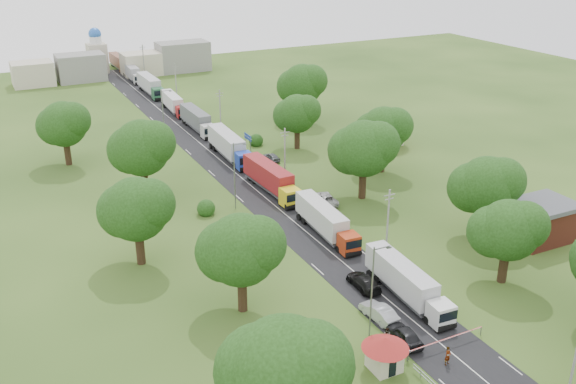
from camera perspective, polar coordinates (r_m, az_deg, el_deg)
ground at (r=83.42m, az=2.79°, el=-4.52°), size 260.00×260.00×0.00m
road at (r=99.66m, az=-2.85°, el=0.17°), size 8.00×200.00×0.04m
boom_barrier at (r=64.82m, az=12.91°, el=-13.01°), size 9.22×0.35×1.18m
guard_booth at (r=61.04m, az=8.62°, el=-13.68°), size 4.40×4.40×3.45m
info_sign at (r=113.49m, az=-3.59°, el=4.61°), size 0.12×3.10×4.10m
pole_1 at (r=78.80m, az=8.86°, el=-2.70°), size 1.60×0.24×9.00m
pole_2 at (r=101.02m, az=-0.28°, el=3.36°), size 1.60×0.24×9.00m
pole_3 at (r=125.57m, az=-6.04°, el=7.11°), size 1.60×0.24×9.00m
pole_4 at (r=151.32m, az=-9.93°, el=9.58°), size 1.60×0.24×9.00m
pole_5 at (r=177.76m, az=-12.71°, el=11.29°), size 1.60×0.24×9.00m
lamp_0 at (r=63.45m, az=7.59°, el=-8.40°), size 2.03×0.22×10.00m
lamp_1 at (r=91.41m, az=-4.70°, el=1.74°), size 2.03×0.22×10.00m
lamp_2 at (r=123.02m, az=-10.98°, el=6.91°), size 2.03×0.22×10.00m
tree_2 at (r=75.85m, az=18.95°, el=-3.18°), size 8.00×8.00×10.10m
tree_3 at (r=85.98m, az=17.20°, el=0.57°), size 8.80×8.80×11.07m
tree_4 at (r=94.68m, az=6.73°, el=3.89°), size 9.60×9.60×12.05m
tree_5 at (r=106.01m, az=8.45°, el=5.49°), size 8.80×8.80×11.07m
tree_6 at (r=116.58m, az=0.79°, el=6.99°), size 8.00×8.00×10.10m
tree_7 at (r=133.22m, az=1.25°, el=9.54°), size 9.60×9.60×12.05m
tree_9 at (r=48.92m, az=-0.45°, el=-15.49°), size 9.60×9.60×12.05m
tree_10 at (r=66.37m, az=-4.26°, el=-5.10°), size 8.80×8.80×11.07m
tree_11 at (r=77.50m, az=-13.37°, el=-1.45°), size 8.80×8.80×11.07m
tree_12 at (r=96.78m, az=-12.92°, el=3.88°), size 9.60×9.60×12.05m
tree_13 at (r=114.50m, az=-19.34°, el=5.74°), size 8.80×8.80×11.07m
house_brick at (r=89.25m, az=21.49°, el=-2.41°), size 8.60×6.60×5.20m
house_cream at (r=120.73m, az=8.29°, el=5.85°), size 10.08×10.08×5.80m
distant_town at (r=181.69m, az=-14.58°, el=10.97°), size 52.00×8.00×8.00m
church at (r=188.16m, az=-16.62°, el=11.74°), size 5.00×5.00×12.30m
truck_0 at (r=71.81m, az=10.42°, el=-7.86°), size 3.04×14.04×3.88m
truck_1 at (r=84.65m, az=3.30°, el=-2.55°), size 3.06×14.12×3.90m
truck_2 at (r=98.07m, az=-1.53°, el=1.21°), size 3.11×15.15×4.19m
truck_3 at (r=113.18m, az=-5.29°, el=4.14°), size 3.18×15.72×4.35m
truck_4 at (r=129.73m, az=-8.09°, el=6.35°), size 2.54×14.56×4.04m
truck_5 at (r=144.01m, az=-10.16°, el=7.79°), size 2.85×13.51×3.73m
truck_6 at (r=160.62m, az=-12.16°, el=9.27°), size 2.68×15.28×4.24m
truck_7 at (r=177.20m, az=-13.69°, el=10.29°), size 2.72×13.67×3.78m
truck_8 at (r=191.98m, az=-14.79°, el=11.12°), size 2.73×14.09×3.90m
car_lane_front at (r=65.61m, az=10.31°, el=-12.37°), size 2.31×4.93×1.63m
car_lane_mid at (r=68.50m, az=8.10°, el=-10.55°), size 2.11×5.07×1.63m
car_lane_rear at (r=73.68m, az=6.74°, el=-7.94°), size 2.35×5.38×1.54m
car_verge_near at (r=94.63m, az=3.30°, el=-0.59°), size 3.38×5.89×1.55m
car_verge_far at (r=111.86m, az=-1.49°, el=3.12°), size 2.01×4.14×1.36m
pedestrian_near at (r=63.40m, az=14.02°, el=-13.97°), size 0.78×0.60×1.90m
pedestrian_booth at (r=64.90m, az=8.79°, el=-12.59°), size 1.06×1.11×1.81m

